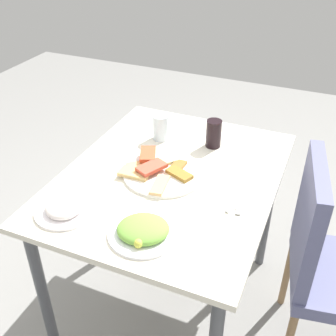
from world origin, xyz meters
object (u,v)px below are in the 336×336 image
Objects in this scene: dining_table at (171,194)px; dining_chair at (329,258)px; pide_platter at (161,171)px; salad_plate_greens at (65,208)px; paper_napkin at (235,199)px; fork at (231,197)px; spoon at (240,199)px; soda_can at (214,134)px; drinking_glass at (161,127)px; salad_plate_rice at (143,230)px.

dining_table is 1.11× the size of dining_chair.
pide_platter is 0.40m from salad_plate_greens.
dining_table is 4.87× the size of salad_plate_greens.
paper_napkin is at bearing 119.70° from salad_plate_greens.
fork and spoon have the same top height.
soda_can is at bearing 157.25° from pide_platter.
dining_chair reaches higher than paper_napkin.
paper_napkin is 0.02m from fork.
soda_can is 0.70× the size of fork.
drinking_glass is (-0.19, -0.79, 0.31)m from dining_chair.
salad_plate_rice is 1.36× the size of spoon.
drinking_glass is (-0.26, -0.11, 0.05)m from pide_platter.
soda_can is at bearing 97.37° from drinking_glass.
soda_can reaches higher than fork.
spoon is at bearing 55.95° from drinking_glass.
paper_napkin is at bearing 82.14° from pide_platter.
dining_table is at bearing 108.65° from pide_platter.
fork is at bearing 77.88° from dining_table.
fork is at bearing 81.67° from pide_platter.
soda_can is at bearing 152.25° from salad_plate_greens.
salad_plate_greens is 1.76× the size of paper_napkin.
spoon is at bearing 118.87° from salad_plate_greens.
dining_table is at bearing -110.09° from fork.
drinking_glass is at bearing -148.47° from dining_table.
dining_chair is 5.23× the size of fork.
drinking_glass is 0.51m from fork.
dining_chair reaches higher than drinking_glass.
dining_table is 0.33m from soda_can.
soda_can is 0.24m from drinking_glass.
dining_chair is 3.98× the size of salad_plate_rice.
pide_platter is 2.70× the size of paper_napkin.
dining_chair is 7.73× the size of paper_napkin.
drinking_glass is at bearing -103.36° from dining_chair.
soda_can reaches higher than salad_plate_rice.
soda_can is at bearing -157.42° from spoon.
soda_can is 0.38m from fork.
spoon reaches higher than paper_napkin.
salad_plate_rice is 1.94× the size of paper_napkin.
dining_table is 6.00× the size of spoon.
drinking_glass reaches higher than salad_plate_greens.
pide_platter is 0.35m from salad_plate_rice.
pide_platter is at bearing -165.38° from salad_plate_rice.
dining_chair reaches higher than spoon.
fork is (-0.30, 0.21, -0.01)m from salad_plate_rice.
salad_plate_greens is at bearing -9.15° from drinking_glass.
salad_plate_rice is at bearing 18.73° from drinking_glass.
paper_napkin is 0.70× the size of spoon.
soda_can reaches higher than paper_napkin.
dining_table is at bearing -17.00° from soda_can.
paper_napkin is at bearing 82.03° from fork.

